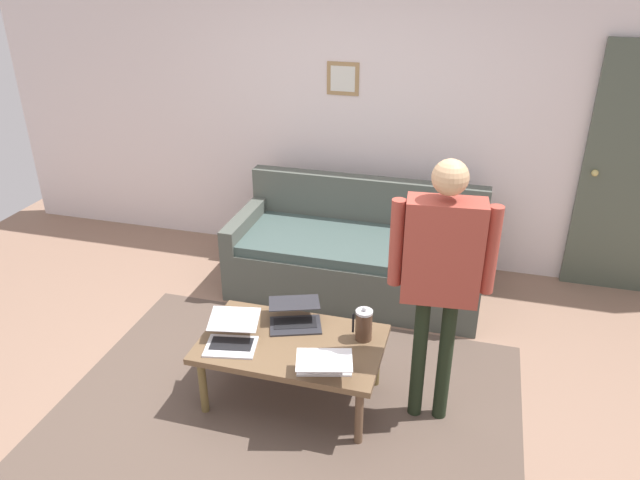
{
  "coord_description": "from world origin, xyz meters",
  "views": [
    {
      "loc": [
        -1.01,
        2.86,
        2.64
      ],
      "look_at": [
        -0.01,
        -0.75,
        0.8
      ],
      "focal_mm": 33.55,
      "sensor_mm": 36.0,
      "label": 1
    }
  ],
  "objects_px": {
    "coffee_table": "(292,347)",
    "laptop_center": "(295,317)",
    "interior_door": "(637,174)",
    "laptop_right": "(232,337)",
    "person_standing": "(442,264)",
    "french_press": "(364,325)",
    "couch": "(357,256)",
    "laptop_left": "(324,362)"
  },
  "relations": [
    {
      "from": "person_standing",
      "to": "couch",
      "type": "bearing_deg",
      "value": -61.58
    },
    {
      "from": "laptop_right",
      "to": "french_press",
      "type": "bearing_deg",
      "value": -161.51
    },
    {
      "from": "interior_door",
      "to": "couch",
      "type": "bearing_deg",
      "value": 15.9
    },
    {
      "from": "french_press",
      "to": "laptop_left",
      "type": "bearing_deg",
      "value": 65.91
    },
    {
      "from": "interior_door",
      "to": "coffee_table",
      "type": "relative_size",
      "value": 1.81
    },
    {
      "from": "interior_door",
      "to": "french_press",
      "type": "height_order",
      "value": "interior_door"
    },
    {
      "from": "interior_door",
      "to": "coffee_table",
      "type": "bearing_deg",
      "value": 43.34
    },
    {
      "from": "couch",
      "to": "interior_door",
      "type": "bearing_deg",
      "value": -164.1
    },
    {
      "from": "laptop_center",
      "to": "french_press",
      "type": "xyz_separation_m",
      "value": [
        -0.46,
        0.05,
        0.06
      ]
    },
    {
      "from": "laptop_left",
      "to": "laptop_right",
      "type": "distance_m",
      "value": 0.62
    },
    {
      "from": "person_standing",
      "to": "coffee_table",
      "type": "bearing_deg",
      "value": 5.16
    },
    {
      "from": "laptop_left",
      "to": "laptop_right",
      "type": "height_order",
      "value": "laptop_right"
    },
    {
      "from": "interior_door",
      "to": "laptop_left",
      "type": "distance_m",
      "value": 3.05
    },
    {
      "from": "interior_door",
      "to": "laptop_left",
      "type": "height_order",
      "value": "interior_door"
    },
    {
      "from": "laptop_right",
      "to": "person_standing",
      "type": "bearing_deg",
      "value": -171.12
    },
    {
      "from": "coffee_table",
      "to": "french_press",
      "type": "relative_size",
      "value": 4.82
    },
    {
      "from": "couch",
      "to": "french_press",
      "type": "relative_size",
      "value": 8.72
    },
    {
      "from": "interior_door",
      "to": "person_standing",
      "type": "distance_m",
      "value": 2.41
    },
    {
      "from": "french_press",
      "to": "laptop_right",
      "type": "bearing_deg",
      "value": 18.49
    },
    {
      "from": "interior_door",
      "to": "coffee_table",
      "type": "height_order",
      "value": "interior_door"
    },
    {
      "from": "interior_door",
      "to": "person_standing",
      "type": "relative_size",
      "value": 1.22
    },
    {
      "from": "person_standing",
      "to": "french_press",
      "type": "bearing_deg",
      "value": -9.07
    },
    {
      "from": "laptop_left",
      "to": "person_standing",
      "type": "relative_size",
      "value": 0.24
    },
    {
      "from": "coffee_table",
      "to": "laptop_center",
      "type": "distance_m",
      "value": 0.22
    },
    {
      "from": "laptop_right",
      "to": "french_press",
      "type": "relative_size",
      "value": 1.73
    },
    {
      "from": "person_standing",
      "to": "interior_door",
      "type": "bearing_deg",
      "value": -123.94
    },
    {
      "from": "person_standing",
      "to": "laptop_left",
      "type": "bearing_deg",
      "value": 25.55
    },
    {
      "from": "interior_door",
      "to": "french_press",
      "type": "xyz_separation_m",
      "value": [
        1.78,
        1.93,
        -0.48
      ]
    },
    {
      "from": "coffee_table",
      "to": "laptop_right",
      "type": "height_order",
      "value": "laptop_right"
    },
    {
      "from": "interior_door",
      "to": "laptop_right",
      "type": "xyz_separation_m",
      "value": [
        2.55,
        2.19,
        -0.54
      ]
    },
    {
      "from": "interior_door",
      "to": "laptop_left",
      "type": "bearing_deg",
      "value": 49.69
    },
    {
      "from": "person_standing",
      "to": "laptop_right",
      "type": "bearing_deg",
      "value": 8.88
    },
    {
      "from": "laptop_right",
      "to": "coffee_table",
      "type": "bearing_deg",
      "value": -162.3
    },
    {
      "from": "coffee_table",
      "to": "person_standing",
      "type": "xyz_separation_m",
      "value": [
        -0.86,
        -0.08,
        0.68
      ]
    },
    {
      "from": "coffee_table",
      "to": "laptop_right",
      "type": "xyz_separation_m",
      "value": [
        0.35,
        0.11,
        0.09
      ]
    },
    {
      "from": "couch",
      "to": "coffee_table",
      "type": "height_order",
      "value": "couch"
    },
    {
      "from": "laptop_right",
      "to": "french_press",
      "type": "distance_m",
      "value": 0.81
    },
    {
      "from": "couch",
      "to": "coffee_table",
      "type": "bearing_deg",
      "value": 86.22
    },
    {
      "from": "interior_door",
      "to": "laptop_center",
      "type": "relative_size",
      "value": 4.93
    },
    {
      "from": "french_press",
      "to": "couch",
      "type": "bearing_deg",
      "value": -76.29
    },
    {
      "from": "coffee_table",
      "to": "laptop_left",
      "type": "relative_size",
      "value": 2.84
    },
    {
      "from": "coffee_table",
      "to": "laptop_center",
      "type": "relative_size",
      "value": 2.72
    }
  ]
}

